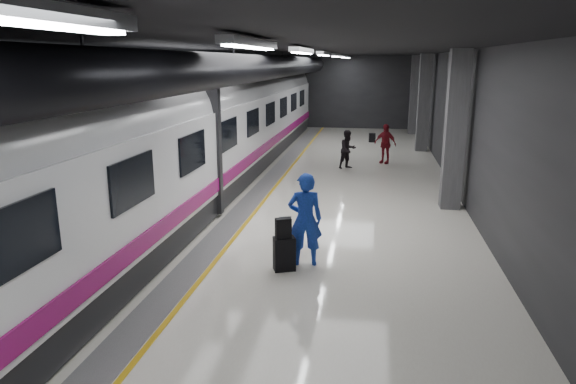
{
  "coord_description": "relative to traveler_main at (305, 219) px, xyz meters",
  "views": [
    {
      "loc": [
        2.28,
        -13.04,
        4.16
      ],
      "look_at": [
        0.47,
        -2.22,
        1.36
      ],
      "focal_mm": 32.0,
      "sensor_mm": 36.0,
      "label": 1
    }
  ],
  "objects": [
    {
      "name": "ground",
      "position": [
        -0.95,
        2.99,
        -0.99
      ],
      "size": [
        40.0,
        40.0,
        0.0
      ],
      "primitive_type": "plane",
      "color": "silver",
      "rests_on": "ground"
    },
    {
      "name": "platform_hall",
      "position": [
        -1.24,
        3.95,
        2.55
      ],
      "size": [
        10.02,
        40.02,
        4.51
      ],
      "color": "black",
      "rests_on": "ground"
    },
    {
      "name": "train",
      "position": [
        -4.2,
        2.99,
        1.08
      ],
      "size": [
        3.05,
        38.0,
        4.05
      ],
      "color": "black",
      "rests_on": "ground"
    },
    {
      "name": "traveler_main",
      "position": [
        0.0,
        0.0,
        0.0
      ],
      "size": [
        0.8,
        0.6,
        1.97
      ],
      "primitive_type": "imported",
      "rotation": [
        0.0,
        0.0,
        3.34
      ],
      "color": "#1A38C8",
      "rests_on": "ground"
    },
    {
      "name": "suitcase_main",
      "position": [
        -0.37,
        -0.39,
        -0.63
      ],
      "size": [
        0.5,
        0.41,
        0.7
      ],
      "primitive_type": "cube",
      "rotation": [
        0.0,
        0.0,
        0.39
      ],
      "color": "black",
      "rests_on": "ground"
    },
    {
      "name": "shoulder_bag",
      "position": [
        -0.38,
        -0.42,
        -0.08
      ],
      "size": [
        0.35,
        0.28,
        0.42
      ],
      "primitive_type": "cube",
      "rotation": [
        0.0,
        0.0,
        0.44
      ],
      "color": "black",
      "rests_on": "suitcase_main"
    },
    {
      "name": "traveler_far_a",
      "position": [
        0.35,
        10.16,
        -0.22
      ],
      "size": [
        0.94,
        0.92,
        1.53
      ],
      "primitive_type": "imported",
      "rotation": [
        0.0,
        0.0,
        0.7
      ],
      "color": "black",
      "rests_on": "ground"
    },
    {
      "name": "traveler_far_b",
      "position": [
        1.82,
        11.52,
        -0.16
      ],
      "size": [
        1.04,
        0.79,
        1.64
      ],
      "primitive_type": "imported",
      "rotation": [
        0.0,
        0.0,
        -0.47
      ],
      "color": "maroon",
      "rests_on": "ground"
    },
    {
      "name": "suitcase_far",
      "position": [
        1.26,
        17.24,
        -0.75
      ],
      "size": [
        0.36,
        0.27,
        0.48
      ],
      "primitive_type": "cube",
      "rotation": [
        0.0,
        0.0,
        0.19
      ],
      "color": "black",
      "rests_on": "ground"
    }
  ]
}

